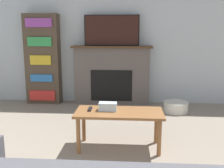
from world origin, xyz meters
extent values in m
cube|color=silver|center=(0.00, 4.80, 1.35)|extent=(6.97, 0.06, 2.70)
cube|color=#605651|center=(-0.15, 4.66, 0.56)|extent=(1.47, 0.22, 1.11)
cube|color=black|center=(-0.15, 4.54, 0.39)|extent=(0.81, 0.01, 0.61)
cube|color=#4C331E|center=(-0.15, 4.64, 1.13)|extent=(1.57, 0.28, 0.04)
cube|color=black|center=(-0.15, 4.64, 1.45)|extent=(1.06, 0.03, 0.59)
cube|color=#331914|center=(-0.15, 4.62, 1.45)|extent=(1.02, 0.01, 0.55)
cube|color=brown|center=(0.08, 2.60, 0.46)|extent=(1.07, 0.49, 0.03)
cylinder|color=brown|center=(-0.39, 2.41, 0.22)|extent=(0.05, 0.05, 0.44)
cylinder|color=brown|center=(0.56, 2.41, 0.22)|extent=(0.05, 0.05, 0.44)
cylinder|color=brown|center=(-0.39, 2.78, 0.22)|extent=(0.05, 0.05, 0.44)
cylinder|color=brown|center=(0.56, 2.78, 0.22)|extent=(0.05, 0.05, 0.44)
cube|color=silver|center=(-0.06, 2.63, 0.52)|extent=(0.22, 0.12, 0.10)
cube|color=black|center=(-0.28, 2.64, 0.48)|extent=(0.04, 0.15, 0.02)
cube|color=#4C3D2D|center=(-1.53, 4.64, 0.88)|extent=(0.67, 0.26, 1.77)
cube|color=red|center=(-1.53, 4.49, 0.18)|extent=(0.51, 0.03, 0.20)
cube|color=#2D70B7|center=(-1.53, 4.49, 0.53)|extent=(0.44, 0.03, 0.14)
cube|color=gold|center=(-1.53, 4.49, 0.88)|extent=(0.41, 0.03, 0.18)
cube|color=green|center=(-1.53, 4.49, 1.24)|extent=(0.46, 0.03, 0.17)
cube|color=purple|center=(-1.53, 4.49, 1.59)|extent=(0.51, 0.03, 0.17)
cylinder|color=silver|center=(1.04, 4.15, 0.09)|extent=(0.43, 0.43, 0.19)
camera|label=1|loc=(0.21, -0.47, 1.44)|focal=42.00mm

